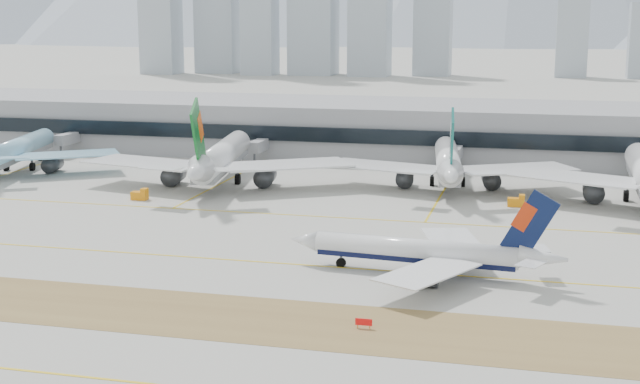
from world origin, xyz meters
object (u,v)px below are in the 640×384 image
(widebody_korean, at_px, (17,151))
(widebody_cathay, at_px, (448,163))
(taxiing_airliner, at_px, (425,252))
(widebody_eva, at_px, (220,159))
(terminal, at_px, (370,128))

(widebody_korean, bearing_deg, widebody_cathay, -99.55)
(taxiing_airliner, xyz_separation_m, widebody_eva, (-57.32, 63.37, 2.61))
(widebody_eva, bearing_deg, widebody_cathay, -87.98)
(widebody_korean, xyz_separation_m, widebody_eva, (57.65, -4.90, 0.83))
(widebody_cathay, bearing_deg, widebody_eva, 93.61)
(widebody_eva, bearing_deg, taxiing_airliner, -147.02)
(taxiing_airliner, bearing_deg, widebody_eva, -42.71)
(widebody_cathay, bearing_deg, terminal, 23.03)
(taxiing_airliner, height_order, widebody_eva, widebody_eva)
(widebody_eva, relative_size, widebody_cathay, 1.09)
(widebody_cathay, bearing_deg, taxiing_airliner, 175.79)
(widebody_korean, xyz_separation_m, terminal, (83.09, 52.13, 2.15))
(widebody_korean, relative_size, widebody_eva, 0.86)
(widebody_eva, height_order, terminal, widebody_eva)
(terminal, bearing_deg, widebody_cathay, -59.41)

